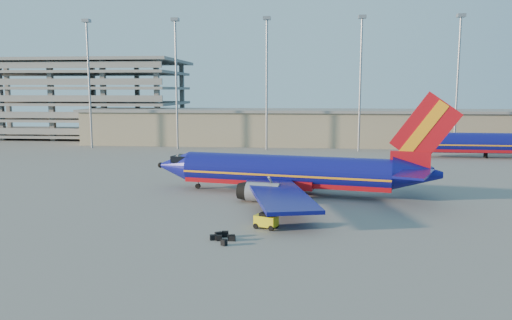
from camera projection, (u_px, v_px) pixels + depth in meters
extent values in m
plane|color=slate|center=(278.00, 193.00, 64.24)|extent=(220.00, 220.00, 0.00)
cube|color=gray|center=(333.00, 128.00, 119.87)|extent=(120.00, 15.00, 8.00)
cube|color=slate|center=(333.00, 111.00, 119.29)|extent=(122.00, 16.00, 0.60)
cube|color=slate|center=(76.00, 133.00, 143.02)|extent=(60.00, 30.00, 0.70)
cube|color=slate|center=(75.00, 118.00, 142.44)|extent=(60.00, 30.00, 0.70)
cube|color=slate|center=(75.00, 103.00, 141.85)|extent=(60.00, 30.00, 0.70)
cube|color=slate|center=(74.00, 88.00, 141.26)|extent=(60.00, 30.00, 0.70)
cube|color=slate|center=(73.00, 73.00, 140.68)|extent=(60.00, 30.00, 0.70)
cube|color=slate|center=(73.00, 62.00, 140.23)|extent=(62.00, 32.00, 0.80)
cube|color=slate|center=(94.00, 99.00, 154.51)|extent=(1.20, 1.20, 21.00)
cylinder|color=gray|center=(89.00, 86.00, 111.97)|extent=(0.44, 0.44, 28.00)
cube|color=gray|center=(86.00, 21.00, 109.97)|extent=(1.60, 1.60, 0.70)
cylinder|color=gray|center=(176.00, 86.00, 110.04)|extent=(0.44, 0.44, 28.00)
cube|color=gray|center=(175.00, 19.00, 108.04)|extent=(1.60, 1.60, 0.70)
cylinder|color=gray|center=(267.00, 86.00, 108.10)|extent=(0.44, 0.44, 28.00)
cube|color=gray|center=(267.00, 18.00, 106.11)|extent=(1.60, 1.60, 0.70)
cylinder|color=gray|center=(360.00, 86.00, 106.17)|extent=(0.44, 0.44, 28.00)
cube|color=gray|center=(362.00, 17.00, 104.17)|extent=(1.60, 1.60, 0.70)
cylinder|color=gray|center=(457.00, 86.00, 104.23)|extent=(0.44, 0.44, 28.00)
cube|color=gray|center=(461.00, 15.00, 102.24)|extent=(1.60, 1.60, 0.70)
cylinder|color=navy|center=(285.00, 171.00, 63.29)|extent=(26.57, 8.92, 4.05)
cube|color=#A80D14|center=(285.00, 179.00, 63.43)|extent=(26.42, 8.17, 1.42)
cube|color=orange|center=(285.00, 173.00, 63.33)|extent=(26.58, 8.96, 0.24)
cone|color=navy|center=(174.00, 166.00, 67.62)|extent=(5.28, 4.84, 4.05)
cube|color=black|center=(184.00, 159.00, 67.07)|extent=(3.12, 3.29, 0.88)
cone|color=navy|center=(417.00, 174.00, 58.76)|extent=(6.35, 5.05, 4.05)
cube|color=#A80D14|center=(410.00, 161.00, 58.79)|extent=(4.63, 1.46, 2.41)
cube|color=#A80D14|center=(425.00, 129.00, 57.83)|extent=(7.96, 1.86, 8.74)
cube|color=orange|center=(423.00, 129.00, 57.89)|extent=(5.34, 1.46, 6.85)
cube|color=navy|center=(413.00, 164.00, 62.33)|extent=(3.43, 7.07, 0.24)
cube|color=navy|center=(414.00, 174.00, 55.26)|extent=(5.75, 7.73, 0.24)
cube|color=navy|center=(311.00, 168.00, 72.12)|extent=(14.19, 17.05, 0.38)
cube|color=navy|center=(280.00, 194.00, 53.82)|extent=(9.19, 17.77, 0.38)
cube|color=#A80D14|center=(289.00, 183.00, 63.34)|extent=(7.25, 5.43, 1.09)
cylinder|color=gray|center=(285.00, 176.00, 69.30)|extent=(4.30, 3.00, 2.30)
cylinder|color=gray|center=(263.00, 192.00, 58.49)|extent=(4.30, 3.00, 2.30)
cylinder|color=gray|center=(198.00, 184.00, 66.99)|extent=(0.31, 0.31, 1.20)
cylinder|color=black|center=(198.00, 186.00, 67.03)|extent=(0.74, 0.40, 0.70)
cylinder|color=black|center=(302.00, 187.00, 65.88)|extent=(1.02, 0.76, 0.92)
cylinder|color=black|center=(293.00, 195.00, 60.47)|extent=(1.02, 0.76, 0.92)
cylinder|color=navy|center=(486.00, 143.00, 96.73)|extent=(26.06, 4.64, 4.00)
cube|color=#A80D14|center=(486.00, 148.00, 96.88)|extent=(26.04, 3.89, 1.41)
cube|color=orange|center=(486.00, 144.00, 96.77)|extent=(26.06, 4.69, 0.24)
cone|color=navy|center=(406.00, 142.00, 98.58)|extent=(4.64, 4.11, 4.00)
cube|color=black|center=(413.00, 137.00, 98.27)|extent=(2.67, 2.88, 0.87)
cylinder|color=black|center=(486.00, 156.00, 97.07)|extent=(0.78, 0.78, 0.97)
cube|color=gold|center=(266.00, 221.00, 47.68)|extent=(2.44, 1.96, 1.02)
cube|color=black|center=(266.00, 214.00, 47.60)|extent=(1.37, 1.43, 0.36)
cylinder|color=black|center=(261.00, 223.00, 48.62)|extent=(0.56, 0.38, 0.53)
cylinder|color=black|center=(256.00, 226.00, 47.65)|extent=(0.56, 0.38, 0.53)
cylinder|color=black|center=(276.00, 225.00, 47.85)|extent=(0.56, 0.38, 0.53)
cylinder|color=black|center=(271.00, 228.00, 46.88)|extent=(0.56, 0.38, 0.53)
cube|color=black|center=(213.00, 237.00, 44.07)|extent=(0.70, 0.56, 0.47)
cube|color=black|center=(214.00, 238.00, 44.07)|extent=(0.60, 0.35, 0.41)
cube|color=black|center=(224.00, 243.00, 42.51)|extent=(0.60, 0.58, 0.52)
cube|color=black|center=(219.00, 238.00, 43.85)|extent=(0.51, 0.38, 0.49)
cube|color=black|center=(231.00, 238.00, 43.88)|extent=(0.69, 0.43, 0.53)
cube|color=black|center=(232.00, 239.00, 43.77)|extent=(0.57, 0.30, 0.45)
cube|color=black|center=(218.00, 235.00, 44.67)|extent=(0.71, 0.60, 0.54)
cube|color=black|center=(225.00, 234.00, 45.00)|extent=(0.65, 0.46, 0.53)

